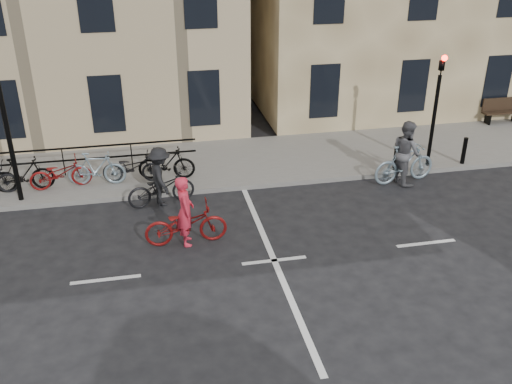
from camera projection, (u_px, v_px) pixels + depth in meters
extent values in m
plane|color=black|center=(274.00, 261.00, 13.88)|extent=(120.00, 120.00, 0.00)
cube|color=slate|center=(111.00, 172.00, 18.40)|extent=(46.00, 4.00, 0.15)
cylinder|color=black|center=(433.00, 122.00, 18.10)|extent=(0.12, 0.12, 3.00)
imported|color=black|center=(442.00, 60.00, 17.24)|extent=(0.15, 0.18, 0.90)
sphere|color=#FF0C05|center=(445.00, 58.00, 17.09)|extent=(0.18, 0.18, 0.18)
cylinder|color=black|center=(5.00, 117.00, 15.41)|extent=(0.14, 0.14, 5.00)
cylinder|color=black|center=(396.00, 156.00, 18.26)|extent=(0.14, 0.14, 0.90)
cylinder|color=black|center=(464.00, 151.00, 18.69)|extent=(0.14, 0.14, 0.90)
cube|color=black|center=(488.00, 119.00, 22.33)|extent=(0.06, 0.38, 0.40)
cube|color=black|center=(503.00, 112.00, 22.34)|extent=(1.60, 0.40, 0.06)
cube|color=black|center=(501.00, 104.00, 22.37)|extent=(1.60, 0.06, 0.50)
cube|color=black|center=(81.00, 160.00, 17.91)|extent=(7.25, 0.04, 0.95)
imported|color=black|center=(23.00, 174.00, 16.82)|extent=(1.75, 0.49, 1.05)
imported|color=maroon|center=(61.00, 173.00, 17.03)|extent=(1.80, 0.63, 0.95)
imported|color=#7D95A3|center=(96.00, 169.00, 17.20)|extent=(1.75, 0.49, 1.05)
imported|color=black|center=(132.00, 167.00, 17.41)|extent=(1.80, 0.63, 0.95)
imported|color=black|center=(166.00, 163.00, 17.57)|extent=(1.75, 0.49, 1.05)
imported|color=maroon|center=(186.00, 224.00, 14.40)|extent=(2.09, 0.75, 1.09)
imported|color=red|center=(185.00, 211.00, 14.23)|extent=(0.45, 0.68, 1.85)
imported|color=#7D95A3|center=(405.00, 164.00, 17.67)|extent=(2.14, 0.88, 1.25)
imported|color=#56565B|center=(406.00, 152.00, 17.50)|extent=(0.89, 1.07, 2.01)
imported|color=black|center=(161.00, 188.00, 16.36)|extent=(2.05, 1.07, 1.03)
imported|color=black|center=(160.00, 177.00, 16.21)|extent=(0.86, 1.23, 1.74)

